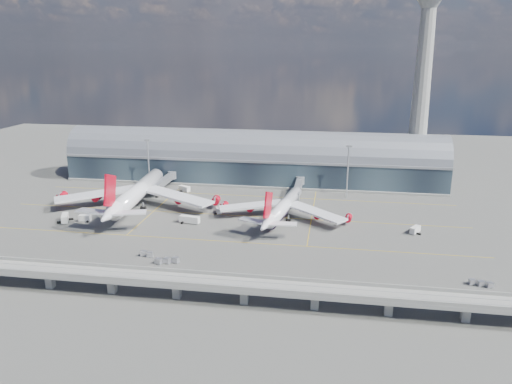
# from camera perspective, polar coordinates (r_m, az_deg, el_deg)

# --- Properties ---
(ground) EXTENTS (500.00, 500.00, 0.00)m
(ground) POSITION_cam_1_polar(r_m,az_deg,el_deg) (198.96, -4.12, -4.51)
(ground) COLOR #474744
(ground) RESTS_ON ground
(taxi_lines) EXTENTS (200.00, 80.12, 0.01)m
(taxi_lines) POSITION_cam_1_polar(r_m,az_deg,el_deg) (219.24, -2.80, -2.48)
(taxi_lines) COLOR gold
(taxi_lines) RESTS_ON ground
(terminal) EXTENTS (200.00, 30.00, 28.00)m
(terminal) POSITION_cam_1_polar(r_m,az_deg,el_deg) (269.05, -0.37, 3.60)
(terminal) COLOR #1D2630
(terminal) RESTS_ON ground
(control_tower) EXTENTS (19.00, 19.00, 103.00)m
(control_tower) POSITION_cam_1_polar(r_m,az_deg,el_deg) (267.64, 18.43, 11.45)
(control_tower) COLOR gray
(control_tower) RESTS_ON ground
(guideway) EXTENTS (220.00, 8.50, 7.20)m
(guideway) POSITION_cam_1_polar(r_m,az_deg,el_deg) (148.35, -9.09, -10.03)
(guideway) COLOR gray
(guideway) RESTS_ON ground
(floodlight_mast_left) EXTENTS (3.00, 0.70, 25.70)m
(floodlight_mast_left) POSITION_cam_1_polar(r_m,az_deg,el_deg) (260.06, -12.18, 3.30)
(floodlight_mast_left) COLOR gray
(floodlight_mast_left) RESTS_ON ground
(floodlight_mast_right) EXTENTS (3.00, 0.70, 25.70)m
(floodlight_mast_right) POSITION_cam_1_polar(r_m,az_deg,el_deg) (242.64, 10.44, 2.47)
(floodlight_mast_right) COLOR gray
(floodlight_mast_right) RESTS_ON ground
(airliner_left) EXTENTS (75.81, 79.67, 24.27)m
(airliner_left) POSITION_cam_1_polar(r_m,az_deg,el_deg) (230.90, -13.56, -0.15)
(airliner_left) COLOR white
(airliner_left) RESTS_ON ground
(airliner_right) EXTENTS (57.64, 60.29, 19.16)m
(airliner_right) POSITION_cam_1_polar(r_m,az_deg,el_deg) (210.99, 3.11, -1.83)
(airliner_right) COLOR white
(airliner_right) RESTS_ON ground
(jet_bridge_left) EXTENTS (4.40, 28.00, 7.25)m
(jet_bridge_left) POSITION_cam_1_polar(r_m,az_deg,el_deg) (257.19, -10.32, 1.32)
(jet_bridge_left) COLOR gray
(jet_bridge_left) RESTS_ON ground
(jet_bridge_right) EXTENTS (4.40, 32.00, 7.25)m
(jet_bridge_right) POSITION_cam_1_polar(r_m,az_deg,el_deg) (241.61, 4.83, 0.56)
(jet_bridge_right) COLOR gray
(jet_bridge_right) RESTS_ON ground
(service_truck_0) EXTENTS (5.38, 7.82, 3.10)m
(service_truck_0) POSITION_cam_1_polar(r_m,az_deg,el_deg) (223.32, -21.00, -2.80)
(service_truck_0) COLOR silver
(service_truck_0) RESTS_ON ground
(service_truck_1) EXTENTS (5.05, 2.80, 2.82)m
(service_truck_1) POSITION_cam_1_polar(r_m,az_deg,el_deg) (220.87, -18.97, -2.85)
(service_truck_1) COLOR silver
(service_truck_1) RESTS_ON ground
(service_truck_2) EXTENTS (8.82, 3.80, 3.09)m
(service_truck_2) POSITION_cam_1_polar(r_m,az_deg,el_deg) (208.64, -7.60, -3.14)
(service_truck_2) COLOR silver
(service_truck_2) RESTS_ON ground
(service_truck_3) EXTENTS (4.83, 5.85, 2.70)m
(service_truck_3) POSITION_cam_1_polar(r_m,az_deg,el_deg) (205.82, 17.73, -4.14)
(service_truck_3) COLOR silver
(service_truck_3) RESTS_ON ground
(service_truck_4) EXTENTS (3.34, 4.74, 2.51)m
(service_truck_4) POSITION_cam_1_polar(r_m,az_deg,el_deg) (219.52, -4.28, -2.14)
(service_truck_4) COLOR silver
(service_truck_4) RESTS_ON ground
(service_truck_5) EXTENTS (6.51, 5.01, 2.97)m
(service_truck_5) POSITION_cam_1_polar(r_m,az_deg,el_deg) (253.95, -8.18, 0.37)
(service_truck_5) COLOR silver
(service_truck_5) RESTS_ON ground
(cargo_train_0) EXTENTS (5.27, 2.90, 1.71)m
(cargo_train_0) POSITION_cam_1_polar(r_m,az_deg,el_deg) (179.45, -12.38, -6.94)
(cargo_train_0) COLOR gray
(cargo_train_0) RESTS_ON ground
(cargo_train_1) EXTENTS (8.43, 4.24, 1.86)m
(cargo_train_1) POSITION_cam_1_polar(r_m,az_deg,el_deg) (172.71, -10.14, -7.73)
(cargo_train_1) COLOR gray
(cargo_train_1) RESTS_ON ground
(cargo_train_2) EXTENTS (7.41, 3.35, 1.62)m
(cargo_train_2) POSITION_cam_1_polar(r_m,az_deg,el_deg) (169.74, 24.32, -9.50)
(cargo_train_2) COLOR gray
(cargo_train_2) RESTS_ON ground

